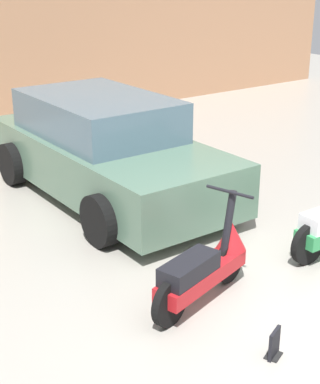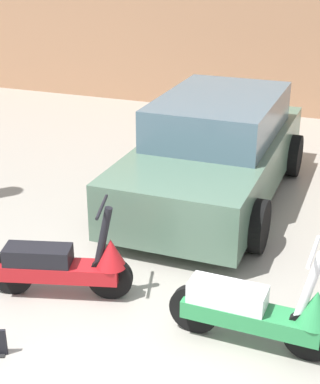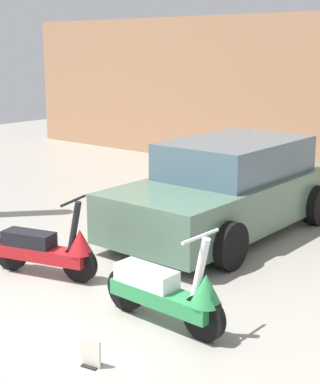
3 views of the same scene
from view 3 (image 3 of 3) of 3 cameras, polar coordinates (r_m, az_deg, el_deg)
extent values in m
plane|color=#9E998E|center=(6.60, -14.28, -11.95)|extent=(28.00, 28.00, 0.00)
cylinder|color=black|center=(7.35, -7.81, -6.92)|extent=(0.47, 0.21, 0.47)
cylinder|color=black|center=(7.91, -14.28, -5.72)|extent=(0.47, 0.21, 0.47)
cube|color=#B2191E|center=(7.60, -11.19, -5.90)|extent=(1.25, 0.61, 0.16)
cube|color=black|center=(7.67, -12.60, -4.43)|extent=(0.73, 0.45, 0.18)
cylinder|color=black|center=(7.23, -8.30, -3.37)|extent=(0.23, 0.14, 0.66)
cylinder|color=black|center=(7.14, -8.39, -0.84)|extent=(0.18, 0.53, 0.03)
cone|color=#B2191E|center=(7.25, -7.76, -4.79)|extent=(0.39, 0.39, 0.30)
cylinder|color=black|center=(5.92, 4.27, -12.04)|extent=(0.48, 0.10, 0.48)
cylinder|color=black|center=(6.55, -3.35, -9.39)|extent=(0.48, 0.10, 0.48)
cube|color=#2D8C4C|center=(6.20, 0.25, -10.17)|extent=(1.27, 0.32, 0.17)
cube|color=white|center=(6.27, -1.34, -8.12)|extent=(0.71, 0.30, 0.19)
cylinder|color=white|center=(5.76, 3.90, -7.54)|extent=(0.22, 0.09, 0.68)
cylinder|color=white|center=(5.64, 3.96, -4.31)|extent=(0.05, 0.56, 0.03)
cone|color=#2D8C4C|center=(5.79, 4.48, -9.41)|extent=(0.33, 0.33, 0.31)
cube|color=#51705B|center=(9.19, 6.39, -0.71)|extent=(1.77, 4.24, 0.71)
cube|color=slate|center=(9.27, 7.35, 3.37)|extent=(1.55, 2.37, 0.55)
cylinder|color=black|center=(7.72, 6.68, -5.17)|extent=(0.22, 0.65, 0.65)
cylinder|color=black|center=(8.79, -3.39, -2.73)|extent=(0.22, 0.65, 0.65)
cylinder|color=black|center=(9.94, 14.95, -1.23)|extent=(0.22, 0.65, 0.65)
cylinder|color=black|center=(10.80, 6.12, 0.34)|extent=(0.22, 0.65, 0.65)
cube|color=black|center=(5.62, -6.66, -16.35)|extent=(0.18, 0.15, 0.01)
cube|color=silver|center=(5.56, -6.70, -15.24)|extent=(0.20, 0.07, 0.26)
camera|label=1|loc=(8.95, -47.87, 11.47)|focal=55.00mm
camera|label=2|loc=(2.84, -54.40, 20.81)|focal=55.00mm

